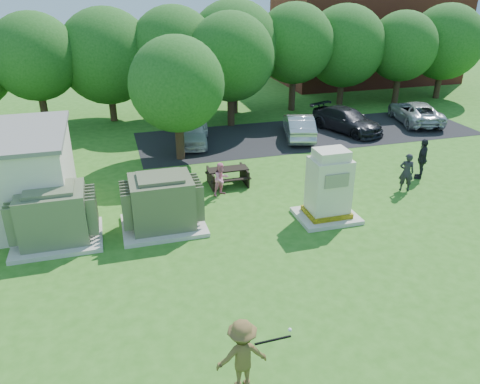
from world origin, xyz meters
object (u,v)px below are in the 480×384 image
object	(u,v)px
generator_cabinet	(328,189)
person_by_generator	(406,172)
picnic_table	(228,174)
batter	(242,355)
car_dark	(347,120)
car_white	(193,131)
transformer_right	(162,204)
person_walking_right	(422,159)
car_silver_b	(415,112)
person_at_picnic	(221,179)
transformer_left	(54,217)
car_silver_a	(299,126)

from	to	relation	value
generator_cabinet	person_by_generator	world-z (taller)	generator_cabinet
picnic_table	batter	size ratio (longest dim) A/B	1.00
car_dark	car_white	bearing A→B (deg)	157.11
transformer_right	person_by_generator	size ratio (longest dim) A/B	1.78
transformer_right	generator_cabinet	world-z (taller)	generator_cabinet
picnic_table	car_white	bearing A→B (deg)	94.01
batter	person_by_generator	world-z (taller)	batter
person_walking_right	car_dark	distance (m)	7.44
person_walking_right	batter	bearing A→B (deg)	-10.51
car_white	car_dark	bearing A→B (deg)	11.10
car_dark	car_silver_b	size ratio (longest dim) A/B	0.98
generator_cabinet	car_white	bearing A→B (deg)	107.79
car_white	person_walking_right	bearing A→B (deg)	-27.29
person_at_picnic	car_dark	bearing A→B (deg)	12.79
person_walking_right	transformer_left	bearing A→B (deg)	-44.97
batter	person_walking_right	xyz separation A→B (m)	(11.25, 9.35, 0.04)
car_silver_b	car_white	bearing A→B (deg)	13.71
batter	person_walking_right	size ratio (longest dim) A/B	0.95
person_at_picnic	car_silver_b	xyz separation A→B (m)	(14.43, 7.23, -0.05)
transformer_right	person_at_picnic	distance (m)	3.50
picnic_table	car_white	xyz separation A→B (m)	(-0.42, 6.05, 0.22)
picnic_table	car_dark	distance (m)	10.53
generator_cabinet	picnic_table	bearing A→B (deg)	124.57
transformer_left	person_by_generator	size ratio (longest dim) A/B	1.78
person_by_generator	car_dark	world-z (taller)	person_by_generator
car_white	car_dark	distance (m)	9.26
generator_cabinet	person_walking_right	world-z (taller)	generator_cabinet
picnic_table	batter	world-z (taller)	batter
car_dark	car_silver_b	bearing A→B (deg)	-15.18
generator_cabinet	car_silver_b	xyz separation A→B (m)	(11.05, 10.37, -0.54)
batter	car_silver_b	bearing A→B (deg)	-132.47
transformer_right	person_at_picnic	world-z (taller)	transformer_right
person_at_picnic	car_silver_a	distance (m)	8.83
person_by_generator	transformer_right	bearing A→B (deg)	28.55
transformer_right	car_silver_b	world-z (taller)	transformer_right
batter	car_white	distance (m)	17.23
person_at_picnic	car_white	world-z (taller)	person_at_picnic
person_walking_right	car_dark	xyz separation A→B (m)	(0.13, 7.43, -0.25)
car_silver_a	car_silver_b	size ratio (longest dim) A/B	0.87
person_at_picnic	car_dark	size ratio (longest dim) A/B	0.31
batter	car_white	bearing A→B (deg)	-96.01
person_walking_right	car_dark	world-z (taller)	person_walking_right
batter	car_dark	size ratio (longest dim) A/B	0.38
person_by_generator	picnic_table	bearing A→B (deg)	5.53
person_at_picnic	person_walking_right	world-z (taller)	person_walking_right
batter	car_silver_b	distance (m)	23.87
transformer_left	person_by_generator	bearing A→B (deg)	1.74
car_silver_a	car_silver_b	world-z (taller)	car_silver_a
person_walking_right	car_silver_a	distance (m)	7.71
car_silver_a	transformer_left	bearing A→B (deg)	49.50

